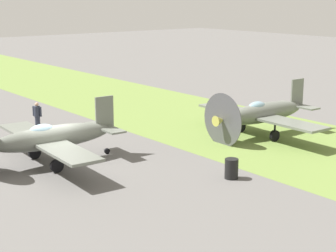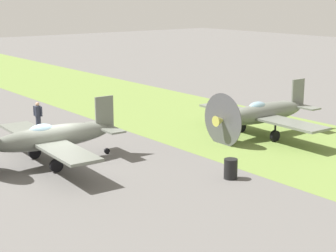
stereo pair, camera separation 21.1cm
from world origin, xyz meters
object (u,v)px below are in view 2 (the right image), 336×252
airplane_lead (50,138)px  airplane_wingman (262,113)px  fuel_drum (231,169)px  ground_crew_chief (38,116)px

airplane_lead → airplane_wingman: size_ratio=0.99×
airplane_lead → fuel_drum: size_ratio=9.74×
ground_crew_chief → fuel_drum: bearing=-16.0°
airplane_wingman → ground_crew_chief: size_ratio=5.12×
fuel_drum → airplane_lead: bearing=37.5°
airplane_wingman → fuel_drum: bearing=124.6°
fuel_drum → airplane_wingman: bearing=-57.0°
ground_crew_chief → fuel_drum: ground_crew_chief is taller
airplane_lead → ground_crew_chief: size_ratio=5.07×
airplane_lead → ground_crew_chief: bearing=-17.4°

